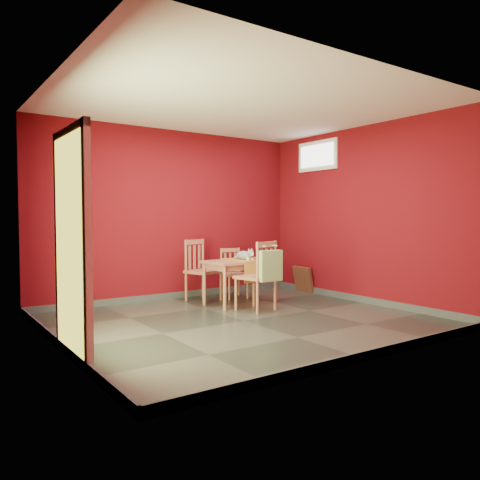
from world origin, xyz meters
TOP-DOWN VIEW (x-y plane):
  - ground at (0.00, 0.00)m, footprint 4.50×4.50m
  - room_shell at (0.00, 0.00)m, footprint 4.50×4.50m
  - doorway at (-2.23, -0.40)m, footprint 0.06×1.01m
  - window at (2.23, 1.00)m, footprint 0.05×0.90m
  - outlet_plate at (1.60, 1.99)m, footprint 0.08×0.02m
  - dining_table at (0.62, 0.98)m, footprint 1.10×0.68m
  - table_runner at (0.62, 0.87)m, footprint 0.33×0.64m
  - chair_far_left at (0.30, 1.58)m, footprint 0.56×0.56m
  - chair_far_right at (0.87, 1.53)m, footprint 0.43×0.43m
  - chair_near at (0.54, 0.43)m, footprint 0.55×0.55m
  - tote_bag at (0.58, 0.20)m, footprint 0.36×0.20m
  - cat at (0.68, 0.95)m, footprint 0.26×0.41m
  - picture_frame at (2.19, 1.29)m, footprint 0.18×0.46m

SIDE VIEW (x-z plane):
  - ground at x=0.00m, z-range 0.00..0.00m
  - room_shell at x=0.00m, z-range -2.20..2.30m
  - picture_frame at x=2.19m, z-range 0.00..0.45m
  - outlet_plate at x=1.60m, z-range 0.24..0.36m
  - chair_far_right at x=0.87m, z-range 0.01..0.81m
  - chair_far_left at x=0.30m, z-range 0.01..0.97m
  - chair_near at x=0.54m, z-range 0.01..0.99m
  - dining_table at x=0.62m, z-range 0.25..0.92m
  - table_runner at x=0.62m, z-range 0.46..0.78m
  - tote_bag at x=0.58m, z-range 0.40..0.90m
  - cat at x=0.68m, z-range 0.67..0.86m
  - doorway at x=-2.23m, z-range 0.06..2.19m
  - window at x=2.23m, z-range 2.10..2.60m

